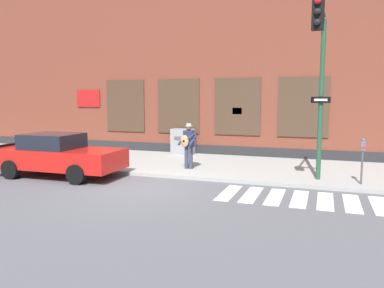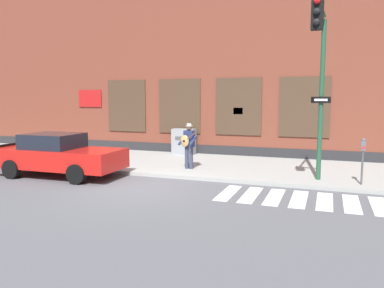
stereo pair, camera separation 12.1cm
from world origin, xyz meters
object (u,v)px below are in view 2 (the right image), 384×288
red_car (58,155)px  traffic_light (320,65)px  parking_meter (363,154)px  utility_box (184,141)px  busker (188,143)px

red_car → traffic_light: 9.27m
parking_meter → utility_box: 8.60m
busker → traffic_light: 5.47m
traffic_light → parking_meter: traffic_light is taller
parking_meter → utility_box: (-7.51, 4.17, -0.34)m
red_car → traffic_light: traffic_light is taller
red_car → parking_meter: (10.05, 1.69, 0.30)m
red_car → parking_meter: bearing=9.5°
busker → utility_box: 3.89m
traffic_light → utility_box: size_ratio=4.36×
red_car → utility_box: size_ratio=3.81×
busker → traffic_light: (4.62, -1.23, 2.65)m
traffic_light → red_car: bearing=-172.9°
red_car → utility_box: bearing=66.6°
red_car → traffic_light: (8.71, 1.09, 2.98)m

